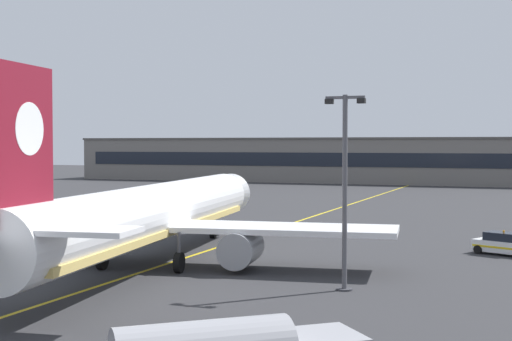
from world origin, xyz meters
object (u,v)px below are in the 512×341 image
(apron_lamp_post, at_px, (345,188))
(safety_cone_by_nose_gear, at_px, (250,234))
(service_car_second, at_px, (503,244))
(airliner_foreground, at_px, (150,216))

(apron_lamp_post, distance_m, safety_cone_by_nose_gear, 24.40)
(apron_lamp_post, height_order, safety_cone_by_nose_gear, apron_lamp_post)
(service_car_second, relative_size, safety_cone_by_nose_gear, 8.31)
(apron_lamp_post, relative_size, service_car_second, 2.36)
(airliner_foreground, bearing_deg, service_car_second, 32.61)
(apron_lamp_post, bearing_deg, airliner_foreground, 167.81)
(airliner_foreground, xyz_separation_m, apron_lamp_post, (13.84, -2.99, 2.31))
(apron_lamp_post, distance_m, service_car_second, 19.03)
(safety_cone_by_nose_gear, bearing_deg, apron_lamp_post, -55.79)
(airliner_foreground, relative_size, service_car_second, 9.07)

